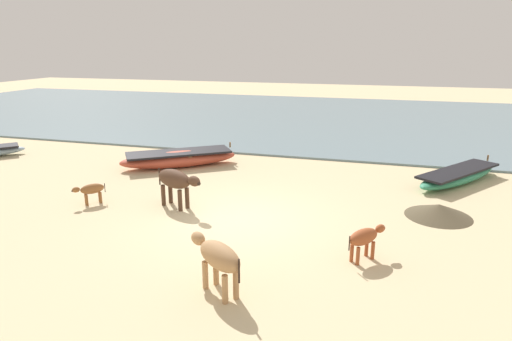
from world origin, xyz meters
name	(u,v)px	position (x,y,z in m)	size (l,w,h in m)	color
ground	(237,219)	(0.00, 0.00, 0.00)	(80.00, 80.00, 0.00)	beige
sea_water	(325,118)	(0.00, 16.55, 0.04)	(60.00, 20.00, 0.08)	slate
fishing_boat_0	(179,158)	(-3.63, 4.20, 0.31)	(4.09, 3.37, 0.77)	#B74733
fishing_boat_1	(458,176)	(5.83, 4.90, 0.24)	(3.13, 3.78, 0.64)	#338C66
cow_adult_tan	(218,257)	(0.77, -3.31, 0.70)	(1.35, 1.08, 0.97)	tan
calf_near_brown	(91,190)	(-4.25, -0.05, 0.42)	(0.70, 0.77, 0.58)	brown
calf_far_rust	(365,238)	(3.20, -1.32, 0.50)	(0.82, 0.93, 0.69)	#9E4C28
cow_second_adult_dark	(176,181)	(-1.86, 0.38, 0.76)	(1.57, 0.92, 1.06)	#4C3323
debris_pile_0	(439,210)	(4.94, 1.65, 0.17)	(1.68, 1.68, 0.33)	brown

